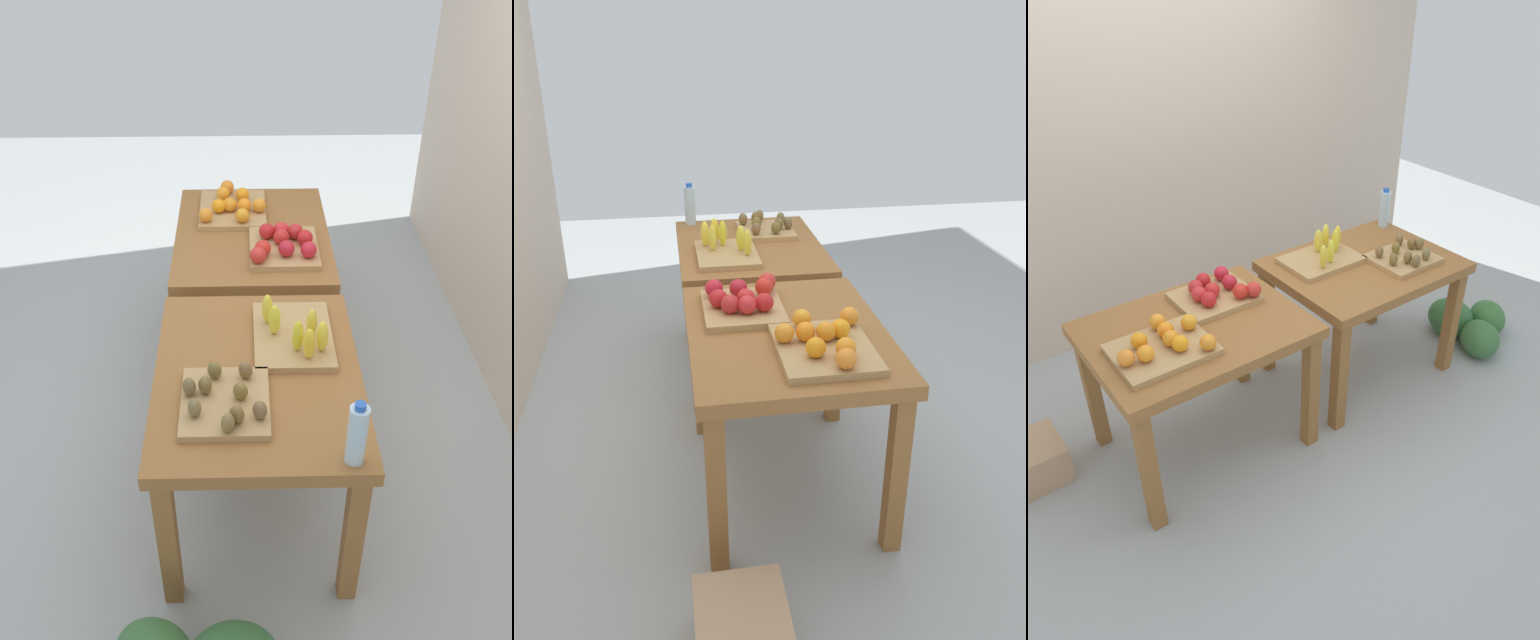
% 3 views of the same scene
% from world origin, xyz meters
% --- Properties ---
extents(ground_plane, '(8.00, 8.00, 0.00)m').
position_xyz_m(ground_plane, '(0.00, 0.00, 0.00)').
color(ground_plane, '#A1A6A6').
extents(display_table_left, '(1.04, 0.80, 0.77)m').
position_xyz_m(display_table_left, '(-0.56, 0.00, 0.66)').
color(display_table_left, '#915E2F').
rests_on(display_table_left, ground_plane).
extents(display_table_right, '(1.04, 0.80, 0.77)m').
position_xyz_m(display_table_right, '(0.56, 0.00, 0.66)').
color(display_table_right, '#915E2F').
rests_on(display_table_right, ground_plane).
extents(orange_bin, '(0.44, 0.39, 0.11)m').
position_xyz_m(orange_bin, '(-0.77, -0.10, 0.81)').
color(orange_bin, tan).
rests_on(orange_bin, display_table_left).
extents(apple_bin, '(0.40, 0.35, 0.11)m').
position_xyz_m(apple_bin, '(-0.35, 0.15, 0.82)').
color(apple_bin, tan).
rests_on(apple_bin, display_table_left).
extents(banana_crate, '(0.44, 0.32, 0.17)m').
position_xyz_m(banana_crate, '(0.38, 0.15, 0.81)').
color(banana_crate, tan).
rests_on(banana_crate, display_table_right).
extents(kiwi_bin, '(0.36, 0.32, 0.10)m').
position_xyz_m(kiwi_bin, '(0.75, -0.12, 0.80)').
color(kiwi_bin, tan).
rests_on(kiwi_bin, display_table_right).
extents(water_bottle, '(0.07, 0.07, 0.25)m').
position_xyz_m(water_bottle, '(1.01, 0.31, 0.89)').
color(water_bottle, silver).
rests_on(water_bottle, display_table_right).
extents(watermelon_pile, '(0.62, 0.64, 0.27)m').
position_xyz_m(watermelon_pile, '(1.41, -0.23, 0.13)').
color(watermelon_pile, '#366D34').
rests_on(watermelon_pile, ground_plane).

